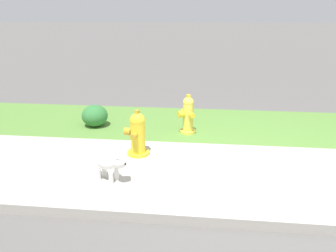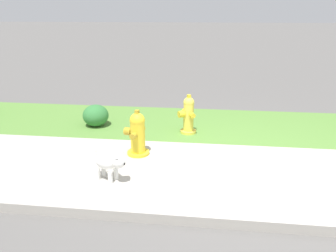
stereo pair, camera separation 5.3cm
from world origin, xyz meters
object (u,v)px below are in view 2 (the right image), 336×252
fire_hydrant_mid_block (137,134)px  shrub_bush_far_verge (96,115)px  fire_hydrant_by_grass_verge (188,115)px  small_white_dog (109,162)px

fire_hydrant_mid_block → shrub_bush_far_verge: fire_hydrant_mid_block is taller
fire_hydrant_by_grass_verge → shrub_bush_far_verge: fire_hydrant_by_grass_verge is taller
small_white_dog → shrub_bush_far_verge: small_white_dog is taller
fire_hydrant_by_grass_verge → shrub_bush_far_verge: size_ratio=1.46×
fire_hydrant_mid_block → small_white_dog: fire_hydrant_mid_block is taller
fire_hydrant_by_grass_verge → shrub_bush_far_verge: 1.78m
fire_hydrant_mid_block → small_white_dog: 0.87m
fire_hydrant_mid_block → fire_hydrant_by_grass_verge: bearing=-22.2°
fire_hydrant_mid_block → small_white_dog: size_ratio=1.50×
small_white_dog → shrub_bush_far_verge: (-0.87, 2.05, -0.06)m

